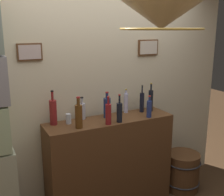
# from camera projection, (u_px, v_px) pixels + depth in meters

# --- Properties ---
(panelled_rear_partition) EXTENTS (3.47, 0.15, 2.76)m
(panelled_rear_partition) POSITION_uv_depth(u_px,v_px,m) (99.00, 80.00, 3.20)
(panelled_rear_partition) COLOR beige
(panelled_rear_partition) RESTS_ON ground
(bar_shelf_unit) EXTENTS (1.43, 0.39, 1.07)m
(bar_shelf_unit) POSITION_uv_depth(u_px,v_px,m) (110.00, 164.00, 3.19)
(bar_shelf_unit) COLOR brown
(bar_shelf_unit) RESTS_ON ground
(liquor_bottle_mezcal) EXTENTS (0.08, 0.08, 0.29)m
(liquor_bottle_mezcal) POSITION_uv_depth(u_px,v_px,m) (107.00, 107.00, 3.09)
(liquor_bottle_mezcal) COLOR navy
(liquor_bottle_mezcal) RESTS_ON bar_shelf_unit
(liquor_bottle_whiskey) EXTENTS (0.06, 0.06, 0.34)m
(liquor_bottle_whiskey) POSITION_uv_depth(u_px,v_px,m) (151.00, 100.00, 3.33)
(liquor_bottle_whiskey) COLOR black
(liquor_bottle_whiskey) RESTS_ON bar_shelf_unit
(liquor_bottle_amaro) EXTENTS (0.07, 0.07, 0.25)m
(liquor_bottle_amaro) POSITION_uv_depth(u_px,v_px,m) (82.00, 111.00, 3.05)
(liquor_bottle_amaro) COLOR #B8B6C0
(liquor_bottle_amaro) RESTS_ON bar_shelf_unit
(liquor_bottle_vermouth) EXTENTS (0.06, 0.06, 0.30)m
(liquor_bottle_vermouth) POSITION_uv_depth(u_px,v_px,m) (108.00, 114.00, 2.87)
(liquor_bottle_vermouth) COLOR maroon
(liquor_bottle_vermouth) RESTS_ON bar_shelf_unit
(liquor_bottle_vodka) EXTENTS (0.05, 0.05, 0.28)m
(liquor_bottle_vodka) POSITION_uv_depth(u_px,v_px,m) (126.00, 103.00, 3.27)
(liquor_bottle_vodka) COLOR silver
(liquor_bottle_vodka) RESTS_ON bar_shelf_unit
(liquor_bottle_brandy) EXTENTS (0.07, 0.07, 0.36)m
(liquor_bottle_brandy) POSITION_uv_depth(u_px,v_px,m) (53.00, 112.00, 2.86)
(liquor_bottle_brandy) COLOR maroon
(liquor_bottle_brandy) RESTS_ON bar_shelf_unit
(liquor_bottle_rum) EXTENTS (0.06, 0.06, 0.30)m
(liquor_bottle_rum) POSITION_uv_depth(u_px,v_px,m) (119.00, 112.00, 2.94)
(liquor_bottle_rum) COLOR black
(liquor_bottle_rum) RESTS_ON bar_shelf_unit
(liquor_bottle_scotch) EXTENTS (0.05, 0.05, 0.32)m
(liquor_bottle_scotch) POSITION_uv_depth(u_px,v_px,m) (142.00, 102.00, 3.30)
(liquor_bottle_scotch) COLOR black
(liquor_bottle_scotch) RESTS_ON bar_shelf_unit
(liquor_bottle_rye) EXTENTS (0.07, 0.07, 0.32)m
(liquor_bottle_rye) POSITION_uv_depth(u_px,v_px,m) (79.00, 116.00, 2.76)
(liquor_bottle_rye) COLOR #5E3614
(liquor_bottle_rye) RESTS_ON bar_shelf_unit
(liquor_bottle_gin) EXTENTS (0.06, 0.06, 0.25)m
(liquor_bottle_gin) POSITION_uv_depth(u_px,v_px,m) (149.00, 108.00, 3.11)
(liquor_bottle_gin) COLOR navy
(liquor_bottle_gin) RESTS_ON bar_shelf_unit
(glass_tumbler_rocks) EXTENTS (0.06, 0.06, 0.11)m
(glass_tumbler_rocks) POSITION_uv_depth(u_px,v_px,m) (68.00, 119.00, 2.91)
(glass_tumbler_rocks) COLOR silver
(glass_tumbler_rocks) RESTS_ON bar_shelf_unit
(pendant_lamp) EXTENTS (0.61, 0.61, 0.47)m
(pendant_lamp) POSITION_uv_depth(u_px,v_px,m) (162.00, 16.00, 2.03)
(pendant_lamp) COLOR beige
(wooden_barrel) EXTENTS (0.45, 0.45, 0.49)m
(wooden_barrel) POSITION_uv_depth(u_px,v_px,m) (182.00, 171.00, 3.60)
(wooden_barrel) COLOR brown
(wooden_barrel) RESTS_ON ground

